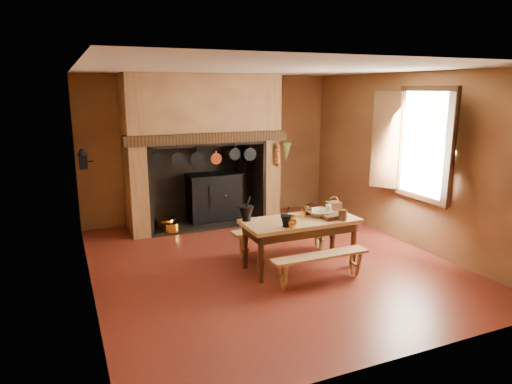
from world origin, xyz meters
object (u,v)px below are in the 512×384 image
at_px(iron_range, 214,196).
at_px(mixing_bowl, 319,213).
at_px(coffee_grinder, 307,210).
at_px(wicker_basket, 333,205).
at_px(work_table, 300,227).
at_px(bench_front, 320,261).

distance_m(iron_range, mixing_bowl, 2.83).
distance_m(coffee_grinder, wicker_basket, 0.50).
xyz_separation_m(iron_range, mixing_bowl, (0.72, -2.72, 0.28)).
bearing_deg(wicker_basket, mixing_bowl, -142.54).
relative_size(work_table, coffee_grinder, 10.19).
bearing_deg(mixing_bowl, wicker_basket, 29.17).
xyz_separation_m(iron_range, coffee_grinder, (0.60, -2.57, 0.30)).
xyz_separation_m(iron_range, work_table, (0.37, -2.78, 0.12)).
height_order(iron_range, work_table, iron_range).
bearing_deg(work_table, coffee_grinder, 41.68).
bearing_deg(work_table, wicker_basket, 20.53).
xyz_separation_m(work_table, wicker_basket, (0.73, 0.27, 0.18)).
relative_size(work_table, bench_front, 1.20).
relative_size(coffee_grinder, wicker_basket, 0.68).
relative_size(iron_range, bench_front, 1.16).
bearing_deg(bench_front, iron_range, 96.34).
bearing_deg(bench_front, coffee_grinder, 73.32).
distance_m(iron_range, work_table, 2.81).
bearing_deg(iron_range, coffee_grinder, -76.77).
xyz_separation_m(bench_front, mixing_bowl, (0.35, 0.63, 0.47)).
bearing_deg(wicker_basket, coffee_grinder, -164.15).
bearing_deg(work_table, mixing_bowl, 9.87).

